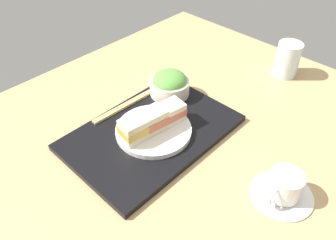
# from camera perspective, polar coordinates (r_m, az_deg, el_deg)

# --- Properties ---
(ground_plane) EXTENTS (1.40, 1.00, 0.03)m
(ground_plane) POSITION_cam_1_polar(r_m,az_deg,el_deg) (0.85, -3.84, -6.40)
(ground_plane) COLOR tan
(serving_tray) EXTENTS (0.43, 0.29, 0.02)m
(serving_tray) POSITION_cam_1_polar(r_m,az_deg,el_deg) (0.88, -2.76, -2.07)
(serving_tray) COLOR black
(serving_tray) RESTS_ON ground_plane
(sandwich_plate) EXTENTS (0.19, 0.19, 0.01)m
(sandwich_plate) POSITION_cam_1_polar(r_m,az_deg,el_deg) (0.86, -2.45, -1.72)
(sandwich_plate) COLOR silver
(sandwich_plate) RESTS_ON serving_tray
(sandwich_near) EXTENTS (0.07, 0.06, 0.05)m
(sandwich_near) POSITION_cam_1_polar(r_m,az_deg,el_deg) (0.87, 0.57, 1.40)
(sandwich_near) COLOR #EFE5C1
(sandwich_near) RESTS_ON sandwich_plate
(sandwich_middle) EXTENTS (0.07, 0.06, 0.06)m
(sandwich_middle) POSITION_cam_1_polar(r_m,az_deg,el_deg) (0.84, -2.51, 0.03)
(sandwich_middle) COLOR beige
(sandwich_middle) RESTS_ON sandwich_plate
(sandwich_far) EXTENTS (0.07, 0.06, 0.06)m
(sandwich_far) POSITION_cam_1_polar(r_m,az_deg,el_deg) (0.82, -5.79, -1.59)
(sandwich_far) COLOR beige
(sandwich_far) RESTS_ON sandwich_plate
(salad_bowl) EXTENTS (0.11, 0.11, 0.07)m
(salad_bowl) POSITION_cam_1_polar(r_m,az_deg,el_deg) (0.98, 0.27, 6.10)
(salad_bowl) COLOR silver
(salad_bowl) RESTS_ON serving_tray
(chopsticks_pair) EXTENTS (0.20, 0.02, 0.01)m
(chopsticks_pair) POSITION_cam_1_polar(r_m,az_deg,el_deg) (0.95, -7.48, 2.33)
(chopsticks_pair) COLOR tan
(chopsticks_pair) RESTS_ON serving_tray
(coffee_cup) EXTENTS (0.14, 0.14, 0.07)m
(coffee_cup) POSITION_cam_1_polar(r_m,az_deg,el_deg) (0.77, 18.95, -10.76)
(coffee_cup) COLOR white
(coffee_cup) RESTS_ON ground_plane
(drinking_glass) EXTENTS (0.07, 0.07, 0.11)m
(drinking_glass) POSITION_cam_1_polar(r_m,az_deg,el_deg) (1.14, 19.49, 9.61)
(drinking_glass) COLOR silver
(drinking_glass) RESTS_ON ground_plane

